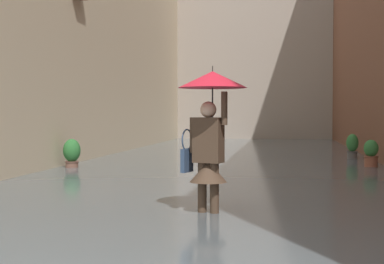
{
  "coord_description": "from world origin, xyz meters",
  "views": [
    {
      "loc": [
        -1.42,
        2.98,
        1.46
      ],
      "look_at": [
        -0.19,
        -4.95,
        1.2
      ],
      "focal_mm": 53.41,
      "sensor_mm": 36.0,
      "label": 1
    }
  ],
  "objects_px": {
    "potted_plant_near_right": "(72,154)",
    "potted_plant_near_left": "(352,148)",
    "person_wading": "(210,118)",
    "potted_plant_far_left": "(371,155)"
  },
  "relations": [
    {
      "from": "potted_plant_near_left",
      "to": "person_wading",
      "type": "bearing_deg",
      "value": 72.83
    },
    {
      "from": "potted_plant_near_right",
      "to": "potted_plant_far_left",
      "type": "distance_m",
      "value": 7.45
    },
    {
      "from": "potted_plant_near_right",
      "to": "potted_plant_far_left",
      "type": "bearing_deg",
      "value": -170.0
    },
    {
      "from": "person_wading",
      "to": "potted_plant_near_left",
      "type": "xyz_separation_m",
      "value": [
        -3.02,
        -9.79,
        -0.94
      ]
    },
    {
      "from": "potted_plant_near_right",
      "to": "person_wading",
      "type": "bearing_deg",
      "value": 125.28
    },
    {
      "from": "potted_plant_near_right",
      "to": "potted_plant_far_left",
      "type": "height_order",
      "value": "potted_plant_near_right"
    },
    {
      "from": "potted_plant_near_right",
      "to": "potted_plant_near_left",
      "type": "height_order",
      "value": "potted_plant_near_left"
    },
    {
      "from": "person_wading",
      "to": "potted_plant_far_left",
      "type": "height_order",
      "value": "person_wading"
    },
    {
      "from": "potted_plant_near_right",
      "to": "potted_plant_near_left",
      "type": "bearing_deg",
      "value": -151.61
    },
    {
      "from": "potted_plant_near_right",
      "to": "potted_plant_near_left",
      "type": "xyz_separation_m",
      "value": [
        -7.2,
        -3.89,
        0.0
      ]
    }
  ]
}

